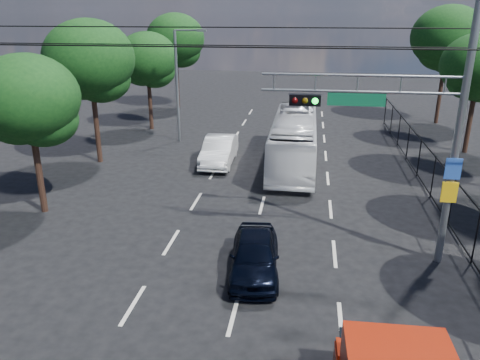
% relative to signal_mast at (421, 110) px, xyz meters
% --- Properties ---
extents(lane_markings, '(6.12, 38.00, 0.01)m').
position_rel_signal_mast_xyz_m(lane_markings, '(-5.28, 6.01, -5.24)').
color(lane_markings, beige).
rests_on(lane_markings, ground).
extents(signal_mast, '(6.43, 0.39, 9.50)m').
position_rel_signal_mast_xyz_m(signal_mast, '(0.00, 0.00, 0.00)').
color(signal_mast, slate).
rests_on(signal_mast, ground).
extents(streetlight_left, '(2.09, 0.22, 7.08)m').
position_rel_signal_mast_xyz_m(streetlight_left, '(-11.62, 14.01, -1.30)').
color(streetlight_left, slate).
rests_on(streetlight_left, ground).
extents(utility_wires, '(22.00, 5.04, 0.74)m').
position_rel_signal_mast_xyz_m(utility_wires, '(-5.28, 0.84, 1.99)').
color(utility_wires, black).
rests_on(utility_wires, ground).
extents(fence_right, '(0.06, 34.03, 2.00)m').
position_rel_signal_mast_xyz_m(fence_right, '(2.32, 4.18, -4.21)').
color(fence_right, black).
rests_on(fence_right, ground).
extents(tree_right_d, '(4.32, 4.32, 7.02)m').
position_rel_signal_mast_xyz_m(tree_right_d, '(6.13, 14.03, -0.39)').
color(tree_right_d, black).
rests_on(tree_right_d, ground).
extents(tree_right_e, '(5.28, 5.28, 8.58)m').
position_rel_signal_mast_xyz_m(tree_right_e, '(6.33, 22.03, 0.69)').
color(tree_right_e, black).
rests_on(tree_right_e, ground).
extents(tree_left_b, '(4.08, 4.08, 6.63)m').
position_rel_signal_mast_xyz_m(tree_left_b, '(-14.47, 2.03, -0.66)').
color(tree_left_b, black).
rests_on(tree_left_b, ground).
extents(tree_left_c, '(4.80, 4.80, 7.80)m').
position_rel_signal_mast_xyz_m(tree_left_c, '(-15.07, 9.03, 0.15)').
color(tree_left_c, black).
rests_on(tree_left_c, ground).
extents(tree_left_d, '(4.20, 4.20, 6.83)m').
position_rel_signal_mast_xyz_m(tree_left_d, '(-14.67, 17.03, -0.52)').
color(tree_left_d, black).
rests_on(tree_left_d, ground).
extents(tree_left_e, '(4.92, 4.92, 7.99)m').
position_rel_signal_mast_xyz_m(tree_left_e, '(-14.87, 25.03, 0.29)').
color(tree_left_e, black).
rests_on(tree_left_e, ground).
extents(navy_hatchback, '(1.89, 4.01, 1.33)m').
position_rel_signal_mast_xyz_m(navy_hatchback, '(-4.96, -1.67, -4.58)').
color(navy_hatchback, black).
rests_on(navy_hatchback, ground).
extents(white_bus, '(2.35, 10.02, 2.79)m').
position_rel_signal_mast_xyz_m(white_bus, '(-4.15, 10.07, -3.85)').
color(white_bus, white).
rests_on(white_bus, ground).
extents(white_van, '(1.71, 4.62, 1.51)m').
position_rel_signal_mast_xyz_m(white_van, '(-8.28, 9.67, -4.49)').
color(white_van, white).
rests_on(white_van, ground).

